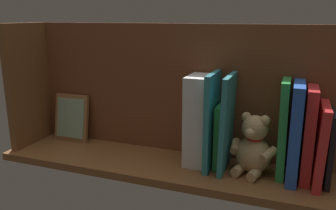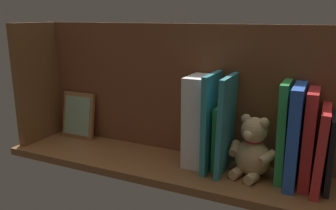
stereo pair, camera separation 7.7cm
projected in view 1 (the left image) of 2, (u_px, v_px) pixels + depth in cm
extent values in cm
cube|color=brown|center=(168.00, 165.00, 101.74)|extent=(101.39, 24.05, 2.20)
cube|color=brown|center=(179.00, 90.00, 105.36)|extent=(101.39, 1.50, 39.35)
cube|color=brown|center=(29.00, 85.00, 113.01)|extent=(2.40, 18.05, 39.35)
cube|color=black|center=(329.00, 148.00, 87.07)|extent=(1.30, 12.04, 18.71)
cube|color=red|center=(320.00, 145.00, 86.43)|extent=(2.67, 14.61, 20.67)
cube|color=red|center=(309.00, 135.00, 88.12)|extent=(2.57, 11.99, 24.43)
cube|color=blue|center=(295.00, 132.00, 88.21)|extent=(2.72, 13.93, 25.46)
cube|color=green|center=(283.00, 129.00, 90.53)|extent=(2.50, 10.95, 25.82)
ellipsoid|color=tan|center=(253.00, 155.00, 93.72)|extent=(11.62, 10.95, 10.06)
sphere|color=tan|center=(255.00, 128.00, 91.79)|extent=(6.91, 6.91, 6.91)
sphere|color=tan|center=(265.00, 120.00, 89.62)|extent=(2.67, 2.67, 2.67)
sphere|color=tan|center=(246.00, 117.00, 92.66)|extent=(2.67, 2.67, 2.67)
sphere|color=#DBB77F|center=(250.00, 133.00, 89.66)|extent=(2.67, 2.67, 2.67)
cylinder|color=tan|center=(269.00, 154.00, 89.50)|extent=(4.85, 5.37, 3.72)
cylinder|color=tan|center=(235.00, 146.00, 95.11)|extent=(2.63, 5.06, 3.72)
cylinder|color=tan|center=(254.00, 175.00, 90.03)|extent=(3.65, 4.38, 2.67)
cylinder|color=tan|center=(238.00, 171.00, 92.69)|extent=(3.65, 4.38, 2.67)
torus|color=red|center=(254.00, 138.00, 92.49)|extent=(5.72, 5.72, 0.79)
cube|color=teal|center=(227.00, 123.00, 93.82)|extent=(2.02, 14.30, 26.55)
cube|color=green|center=(220.00, 135.00, 97.32)|extent=(1.73, 10.56, 17.92)
cube|color=teal|center=(212.00, 121.00, 95.49)|extent=(1.52, 13.79, 26.80)
cube|color=white|center=(198.00, 120.00, 98.25)|extent=(5.91, 11.04, 25.60)
cube|color=#9E6B3D|center=(72.00, 117.00, 118.04)|extent=(12.51, 3.99, 15.87)
cube|color=#8CAD8C|center=(70.00, 118.00, 117.38)|extent=(10.51, 2.71, 13.21)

